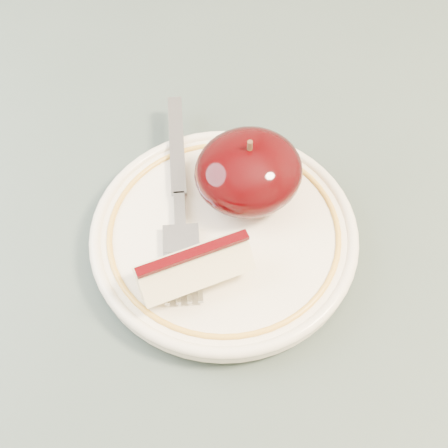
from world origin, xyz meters
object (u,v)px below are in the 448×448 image
plate (224,234)px  fork (179,195)px  table (202,308)px  apple_half (249,172)px

plate → fork: size_ratio=1.07×
plate → fork: 0.05m
table → plate: 0.10m
apple_half → plate: bearing=-145.5°
apple_half → fork: 0.06m
table → plate: (0.02, 0.00, 0.10)m
plate → apple_half: (0.03, 0.02, 0.03)m
fork → plate: bearing=-135.4°
apple_half → fork: bearing=158.4°
table → plate: size_ratio=4.40×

